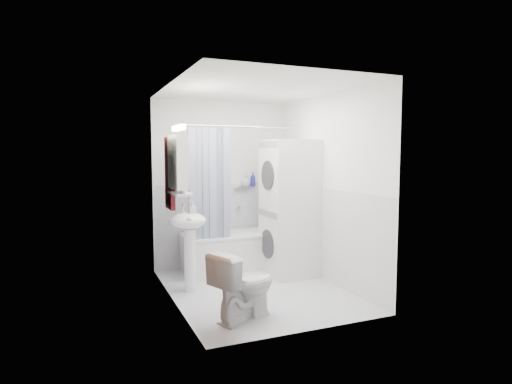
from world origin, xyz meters
name	(u,v)px	position (x,y,z in m)	size (l,w,h in m)	color
floor	(256,290)	(0.00, 0.00, 0.00)	(2.60, 2.60, 0.00)	silver
room_walls	(256,167)	(0.00, 0.00, 1.49)	(2.60, 2.60, 2.60)	white
wainscot	(247,237)	(0.00, 0.29, 0.60)	(1.98, 2.58, 2.58)	white
door	(189,219)	(-0.95, -0.55, 1.00)	(0.05, 2.00, 2.00)	brown
bathtub	(233,250)	(0.04, 0.92, 0.30)	(1.41, 0.67, 0.54)	white
tub_spout	(238,207)	(0.24, 1.25, 0.86)	(0.04, 0.04, 0.12)	silver
curtain_rod	(240,126)	(0.04, 0.65, 2.00)	(0.02, 0.02, 1.59)	silver
shower_curtain	(209,184)	(-0.38, 0.65, 1.25)	(0.55, 0.02, 1.45)	#142249
sink	(188,233)	(-0.75, 0.28, 0.70)	(0.44, 0.37, 1.04)	white
medicine_cabinet	(178,161)	(-0.90, 0.10, 1.57)	(0.13, 0.50, 0.71)	white
shelf	(180,193)	(-0.89, 0.10, 1.20)	(0.18, 0.54, 0.03)	silver
shower_caddy	(242,187)	(0.29, 1.24, 1.15)	(0.22, 0.06, 0.02)	silver
towel	(170,171)	(-0.94, 0.40, 1.43)	(0.07, 0.36, 0.88)	#5A1718
washer_dryer	(289,208)	(0.68, 0.44, 0.91)	(0.67, 0.65, 1.83)	white
toilet	(244,285)	(-0.46, -0.79, 0.34)	(0.39, 0.70, 0.68)	white
soap_pump	(192,213)	(-0.71, 0.25, 0.95)	(0.08, 0.17, 0.08)	gray
shelf_bottle	(183,190)	(-0.89, -0.05, 1.25)	(0.07, 0.18, 0.07)	gray
shelf_cup	(177,187)	(-0.89, 0.22, 1.26)	(0.10, 0.09, 0.10)	gray
shampoo_a	(245,182)	(0.35, 1.24, 1.23)	(0.13, 0.17, 0.13)	gray
shampoo_b	(253,183)	(0.47, 1.24, 1.20)	(0.08, 0.21, 0.08)	#2828A0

